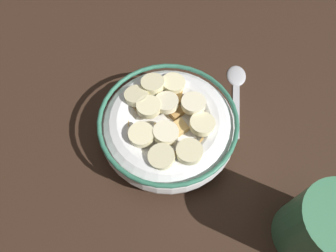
# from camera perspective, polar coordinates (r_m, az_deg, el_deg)

# --- Properties ---
(ground_plane) EXTENTS (1.22, 1.22, 0.02)m
(ground_plane) POSITION_cam_1_polar(r_m,az_deg,el_deg) (0.44, 0.00, -2.51)
(ground_plane) COLOR #332116
(cereal_bowl) EXTENTS (0.18, 0.18, 0.06)m
(cereal_bowl) POSITION_cam_1_polar(r_m,az_deg,el_deg) (0.41, -0.02, -0.05)
(cereal_bowl) COLOR white
(cereal_bowl) RESTS_ON ground_plane
(spoon) EXTENTS (0.07, 0.13, 0.01)m
(spoon) POSITION_cam_1_polar(r_m,az_deg,el_deg) (0.49, 12.82, 7.94)
(spoon) COLOR #B7B7BC
(spoon) RESTS_ON ground_plane
(coffee_mug) EXTENTS (0.11, 0.08, 0.10)m
(coffee_mug) POSITION_cam_1_polar(r_m,az_deg,el_deg) (0.38, 27.52, -16.84)
(coffee_mug) COLOR #3F7F59
(coffee_mug) RESTS_ON ground_plane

